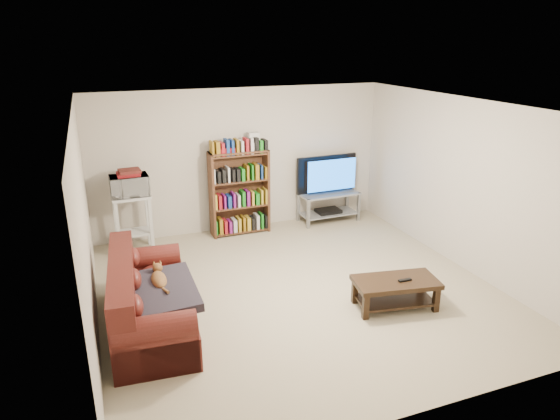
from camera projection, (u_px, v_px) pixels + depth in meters
name	position (u px, v px, depth m)	size (l,w,h in m)	color
floor	(298.00, 290.00, 6.61)	(5.00, 5.00, 0.00)	#BEAF8D
ceiling	(300.00, 106.00, 5.82)	(5.00, 5.00, 0.00)	white
wall_back	(241.00, 160.00, 8.42)	(5.00, 5.00, 0.00)	beige
wall_front	(420.00, 296.00, 4.00)	(5.00, 5.00, 0.00)	beige
wall_left	(85.00, 230.00, 5.37)	(5.00, 5.00, 0.00)	beige
wall_right	(462.00, 184.00, 7.05)	(5.00, 5.00, 0.00)	beige
sofa	(145.00, 305.00, 5.64)	(1.00, 2.03, 0.84)	#541B15
blanket	(160.00, 292.00, 5.50)	(0.76, 0.99, 0.10)	#2A262F
cat	(159.00, 280.00, 5.64)	(0.22, 0.54, 0.16)	brown
coffee_table	(395.00, 288.00, 6.10)	(1.09, 0.68, 0.37)	black
remote	(405.00, 280.00, 6.04)	(0.17, 0.05, 0.02)	black
tv_stand	(329.00, 202.00, 8.96)	(1.08, 0.51, 0.53)	#999EA3
television	(329.00, 175.00, 8.80)	(1.14, 0.15, 0.66)	black
dvd_player	(328.00, 211.00, 9.02)	(0.43, 0.30, 0.06)	black
bookshelf	(239.00, 192.00, 8.30)	(0.99, 0.32, 1.42)	#502F1C
shelf_clutter	(244.00, 144.00, 8.09)	(0.72, 0.22, 0.28)	silver
microwave_stand	(133.00, 216.00, 7.64)	(0.58, 0.43, 0.90)	silver
microwave	(129.00, 185.00, 7.48)	(0.56, 0.38, 0.31)	silver
game_boxes	(128.00, 174.00, 7.42)	(0.33, 0.29, 0.05)	maroon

